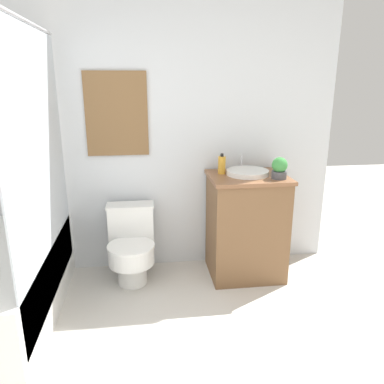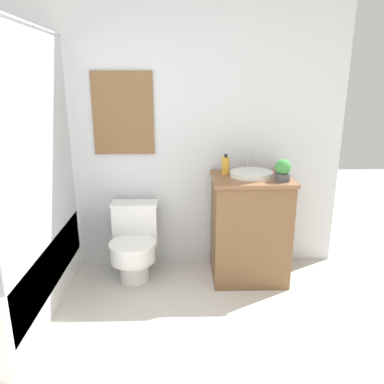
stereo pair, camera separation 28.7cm
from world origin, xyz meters
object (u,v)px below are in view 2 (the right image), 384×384
Objects in this scene: sink at (251,174)px; soap_bottle at (226,166)px; potted_plant at (283,170)px; toilet at (134,242)px.

soap_bottle is (-0.20, 0.07, 0.05)m from sink.
potted_plant reaches higher than sink.
soap_bottle is at bearing 161.47° from sink.
potted_plant is (0.41, -0.23, 0.01)m from soap_bottle.
sink is 0.27m from potted_plant.
potted_plant is (1.19, -0.16, 0.66)m from toilet.
toilet is 1.65× the size of sink.
soap_bottle reaches higher than toilet.
toilet is 1.36m from potted_plant.
potted_plant reaches higher than soap_bottle.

